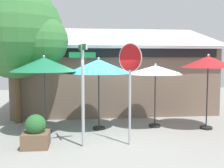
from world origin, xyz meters
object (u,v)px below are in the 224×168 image
at_px(stop_sign, 130,73).
at_px(sidewalk_planter, 36,133).
at_px(patio_umbrella_ivory_right, 155,70).
at_px(shade_tree, 20,34).
at_px(patio_umbrella_crimson_far_right, 208,63).
at_px(patio_umbrella_forest_green_left, 44,65).
at_px(patio_umbrella_teal_center, 99,67).
at_px(street_sign_post, 83,85).

distance_m(stop_sign, sidewalk_planter, 3.20).
distance_m(patio_umbrella_ivory_right, shade_tree, 5.36).
bearing_deg(patio_umbrella_crimson_far_right, patio_umbrella_ivory_right, 164.08).
bearing_deg(patio_umbrella_crimson_far_right, patio_umbrella_forest_green_left, 179.38).
distance_m(patio_umbrella_teal_center, sidewalk_planter, 3.22).
bearing_deg(sidewalk_planter, street_sign_post, -3.41).
xyz_separation_m(patio_umbrella_crimson_far_right, sidewalk_planter, (-5.79, -1.43, -1.98)).
bearing_deg(shade_tree, patio_umbrella_teal_center, -23.25).
bearing_deg(street_sign_post, stop_sign, 0.82).
height_order(patio_umbrella_crimson_far_right, sidewalk_planter, patio_umbrella_crimson_far_right).
bearing_deg(sidewalk_planter, shade_tree, 108.40).
xyz_separation_m(street_sign_post, patio_umbrella_crimson_far_right, (4.44, 1.51, 0.61)).
bearing_deg(shade_tree, sidewalk_planter, -71.60).
distance_m(stop_sign, patio_umbrella_forest_green_left, 3.07).
xyz_separation_m(street_sign_post, patio_umbrella_ivory_right, (2.67, 2.02, 0.32)).
xyz_separation_m(patio_umbrella_teal_center, sidewalk_planter, (-1.92, -1.82, -1.84)).
relative_size(stop_sign, patio_umbrella_ivory_right, 1.26).
distance_m(patio_umbrella_teal_center, patio_umbrella_crimson_far_right, 3.89).
bearing_deg(patio_umbrella_crimson_far_right, shade_tree, 166.31).
height_order(patio_umbrella_teal_center, patio_umbrella_ivory_right, patio_umbrella_teal_center).
bearing_deg(street_sign_post, patio_umbrella_ivory_right, 37.13).
relative_size(street_sign_post, patio_umbrella_teal_center, 1.14).
distance_m(patio_umbrella_forest_green_left, shade_tree, 2.26).
xyz_separation_m(stop_sign, patio_umbrella_teal_center, (-0.79, 1.89, 0.15)).
bearing_deg(patio_umbrella_teal_center, patio_umbrella_crimson_far_right, -5.80).
height_order(patio_umbrella_teal_center, sidewalk_planter, patio_umbrella_teal_center).
distance_m(patio_umbrella_forest_green_left, sidewalk_planter, 2.42).
relative_size(stop_sign, shade_tree, 0.56).
bearing_deg(patio_umbrella_teal_center, shade_tree, 156.75).
bearing_deg(stop_sign, sidewalk_planter, 178.71).
height_order(patio_umbrella_ivory_right, sidewalk_planter, patio_umbrella_ivory_right).
distance_m(patio_umbrella_forest_green_left, patio_umbrella_teal_center, 1.88).
relative_size(patio_umbrella_ivory_right, sidewalk_planter, 2.48).
distance_m(street_sign_post, patio_umbrella_ivory_right, 3.36).
xyz_separation_m(street_sign_post, stop_sign, (1.36, 0.02, 0.32)).
bearing_deg(patio_umbrella_forest_green_left, patio_umbrella_teal_center, 10.13).
bearing_deg(street_sign_post, patio_umbrella_crimson_far_right, 18.81).
bearing_deg(patio_umbrella_crimson_far_right, sidewalk_planter, -166.11).
bearing_deg(patio_umbrella_ivory_right, patio_umbrella_crimson_far_right, -15.92).
bearing_deg(patio_umbrella_forest_green_left, patio_umbrella_ivory_right, 6.42).
height_order(patio_umbrella_ivory_right, shade_tree, shade_tree).
height_order(patio_umbrella_crimson_far_right, shade_tree, shade_tree).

